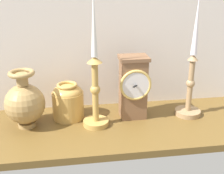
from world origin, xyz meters
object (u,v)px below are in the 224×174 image
Objects in this scene: mantel_clock at (133,87)px; candlestick_tall_center at (191,80)px; brass_vase_jar at (68,100)px; candlestick_tall_left at (95,84)px; brass_vase_bulbous at (25,103)px.

mantel_clock is 0.53× the size of candlestick_tall_center.
candlestick_tall_center reaches higher than brass_vase_jar.
candlestick_tall_left is at bearing -174.84° from candlestick_tall_center.
mantel_clock is 0.49× the size of candlestick_tall_left.
brass_vase_bulbous is at bearing -162.78° from brass_vase_jar.
brass_vase_bulbous is at bearing -177.30° from mantel_clock.
brass_vase_bulbous is (-37.30, -1.76, -2.89)cm from mantel_clock.
candlestick_tall_left is 14.40cm from brass_vase_jar.
mantel_clock is 1.14× the size of brass_vase_bulbous.
candlestick_tall_left is 1.07× the size of candlestick_tall_center.
mantel_clock is 37.46cm from brass_vase_bulbous.
candlestick_tall_center is at bearing -3.79° from mantel_clock.
brass_vase_jar is (14.19, 4.40, -2.05)cm from brass_vase_bulbous.
candlestick_tall_center is 2.17× the size of brass_vase_bulbous.
candlestick_tall_left is at bearing -6.62° from brass_vase_bulbous.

